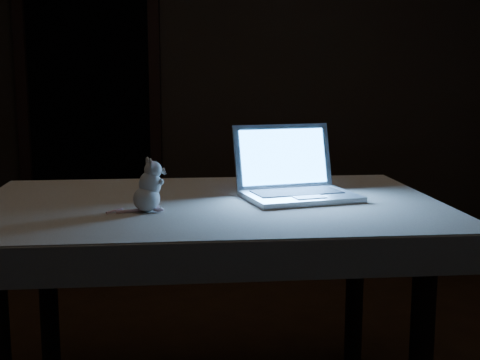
# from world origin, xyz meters

# --- Properties ---
(back_wall) EXTENTS (4.50, 0.04, 2.60)m
(back_wall) POSITION_xyz_m (0.00, 2.50, 1.30)
(back_wall) COLOR black
(back_wall) RESTS_ON ground
(doorway) EXTENTS (1.06, 0.36, 2.13)m
(doorway) POSITION_xyz_m (-1.10, 2.50, 1.06)
(doorway) COLOR black
(doorway) RESTS_ON back_wall
(table) EXTENTS (1.51, 1.08, 0.75)m
(table) POSITION_xyz_m (0.00, -0.16, 0.37)
(table) COLOR black
(table) RESTS_ON floor
(tablecloth) EXTENTS (1.75, 1.46, 0.11)m
(tablecloth) POSITION_xyz_m (-0.04, -0.21, 0.70)
(tablecloth) COLOR beige
(tablecloth) RESTS_ON table
(laptop) EXTENTS (0.45, 0.42, 0.24)m
(laptop) POSITION_xyz_m (0.30, -0.11, 0.88)
(laptop) COLOR #BABBBF
(laptop) RESTS_ON tablecloth
(plush_mouse) EXTENTS (0.16, 0.16, 0.16)m
(plush_mouse) POSITION_xyz_m (-0.17, -0.32, 0.84)
(plush_mouse) COLOR silver
(plush_mouse) RESTS_ON tablecloth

